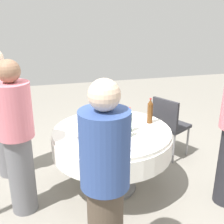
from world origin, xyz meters
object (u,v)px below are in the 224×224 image
object	(u,v)px
chair_north	(169,123)
plate_right	(101,123)
bottle_dark_green_front	(127,125)
bottle_dark_green_east	(129,121)
wine_glass_north	(125,113)
person_inner	(105,187)
person_mid	(3,113)
wine_glass_right	(83,127)
bottle_brown_inner	(98,122)
wine_glass_outer	(112,122)
bottle_brown_mid	(150,111)
plate_rear	(104,140)
dining_table	(112,142)
wine_glass_south	(118,111)
person_east	(17,138)
wine_glass_inner	(74,129)

from	to	relation	value
chair_north	plate_right	bearing A→B (deg)	-100.91
bottle_dark_green_front	bottle_dark_green_east	distance (m)	0.14
wine_glass_north	person_inner	size ratio (longest dim) A/B	0.10
person_mid	plate_right	bearing A→B (deg)	-83.83
person_inner	wine_glass_right	bearing A→B (deg)	-73.87
bottle_brown_inner	person_inner	distance (m)	1.10
wine_glass_outer	bottle_brown_inner	bearing A→B (deg)	-78.09
bottle_brown_mid	plate_rear	distance (m)	0.72
dining_table	person_mid	size ratio (longest dim) A/B	0.84
bottle_brown_mid	plate_rear	size ratio (longest dim) A/B	1.22
wine_glass_south	chair_north	distance (m)	0.87
bottle_dark_green_east	bottle_brown_inner	xyz separation A→B (m)	(-0.04, -0.33, 0.01)
bottle_brown_mid	bottle_dark_green_east	distance (m)	0.36
bottle_dark_green_front	bottle_brown_inner	distance (m)	0.31
dining_table	bottle_brown_mid	world-z (taller)	bottle_brown_mid
wine_glass_south	person_east	xyz separation A→B (m)	(0.45, -1.14, -0.01)
plate_rear	wine_glass_north	bearing A→B (deg)	140.43
wine_glass_outer	bottle_dark_green_east	bearing A→B (deg)	67.58
wine_glass_right	person_inner	world-z (taller)	person_inner
wine_glass_outer	plate_rear	distance (m)	0.28
dining_table	person_inner	distance (m)	1.22
wine_glass_south	chair_north	bearing A→B (deg)	104.87
wine_glass_south	wine_glass_north	distance (m)	0.13
bottle_brown_mid	wine_glass_inner	size ratio (longest dim) A/B	1.91
wine_glass_right	person_east	xyz separation A→B (m)	(0.07, -0.65, -0.02)
wine_glass_north	plate_right	size ratio (longest dim) A/B	0.71
bottle_brown_mid	chair_north	size ratio (longest dim) A/B	0.34
wine_glass_inner	wine_glass_north	world-z (taller)	same
wine_glass_north	bottle_brown_inner	bearing A→B (deg)	-57.08
person_inner	chair_north	distance (m)	2.13
person_east	chair_north	bearing A→B (deg)	-79.15
bottle_brown_mid	wine_glass_south	size ratio (longest dim) A/B	2.20
bottle_brown_mid	chair_north	bearing A→B (deg)	133.04
bottle_dark_green_east	person_inner	distance (m)	1.17
bottle_brown_mid	person_east	size ratio (longest dim) A/B	0.19
wine_glass_north	dining_table	bearing A→B (deg)	-48.31
dining_table	bottle_dark_green_front	size ratio (longest dim) A/B	4.61
wine_glass_right	person_mid	distance (m)	1.09
bottle_dark_green_front	wine_glass_outer	size ratio (longest dim) A/B	2.02
wine_glass_outer	person_inner	world-z (taller)	person_inner
bottle_brown_mid	bottle_dark_green_east	world-z (taller)	bottle_brown_mid
bottle_brown_mid	bottle_dark_green_front	distance (m)	0.48
wine_glass_right	plate_rear	bearing A→B (deg)	46.46
person_inner	wine_glass_inner	bearing A→B (deg)	-68.59
wine_glass_south	person_mid	bearing A→B (deg)	-102.99
wine_glass_south	wine_glass_outer	bearing A→B (deg)	-26.68
bottle_dark_green_front	wine_glass_right	bearing A→B (deg)	-109.24
bottle_dark_green_east	plate_right	world-z (taller)	bottle_dark_green_east
bottle_dark_green_front	plate_right	xyz separation A→B (m)	(-0.41, -0.18, -0.13)
wine_glass_right	person_east	bearing A→B (deg)	-83.96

